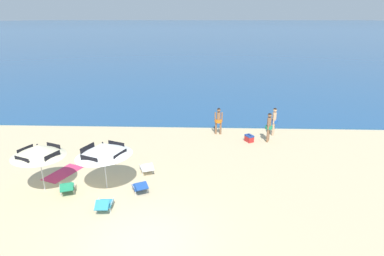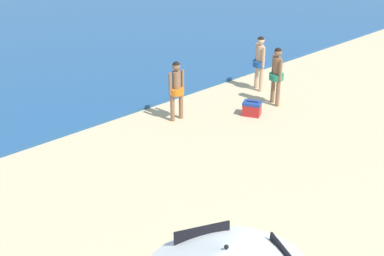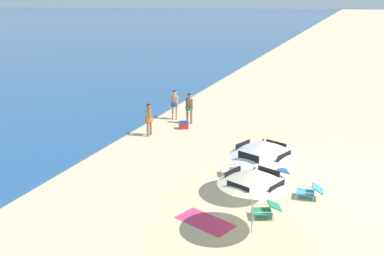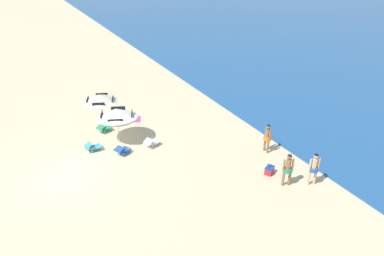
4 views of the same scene
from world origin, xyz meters
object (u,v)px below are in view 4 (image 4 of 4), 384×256
beach_umbrella_striped_second (100,98)px  person_standing_beside (267,136)px  beach_umbrella_striped_main (117,113)px  person_wading_in (288,168)px  lounge_chair_under_umbrella (93,146)px  lounge_chair_facing_sea (122,150)px  person_standing_near_shore (314,167)px  cooler_box (269,170)px  lounge_chair_spare_folded (152,142)px  lounge_chair_beside_umbrella (104,128)px  beach_towel (127,120)px

beach_umbrella_striped_second → person_standing_beside: size_ratio=1.31×
beach_umbrella_striped_main → person_wading_in: 9.64m
beach_umbrella_striped_main → lounge_chair_under_umbrella: bearing=-76.6°
lounge_chair_facing_sea → person_standing_near_shore: 9.83m
person_standing_beside → person_wading_in: person_wading_in is taller
person_standing_beside → cooler_box: (1.74, -1.19, -0.76)m
lounge_chair_under_umbrella → cooler_box: (6.31, 7.16, -0.07)m
lounge_chair_under_umbrella → cooler_box: bearing=48.6°
lounge_chair_spare_folded → lounge_chair_facing_sea: bearing=-89.4°
lounge_chair_beside_umbrella → beach_towel: bearing=118.7°
person_standing_near_shore → person_wading_in: size_ratio=1.00×
lounge_chair_under_umbrella → lounge_chair_facing_sea: 1.72m
lounge_chair_facing_sea → person_wading_in: bearing=43.2°
beach_umbrella_striped_second → lounge_chair_under_umbrella: bearing=-25.0°
lounge_chair_beside_umbrella → person_standing_beside: (6.45, 7.20, 0.69)m
person_wading_in → cooler_box: (-1.09, -0.09, -0.79)m
lounge_chair_under_umbrella → person_wading_in: size_ratio=0.54×
person_standing_beside → person_wading_in: size_ratio=0.97×
person_wading_in → beach_towel: size_ratio=0.95×
beach_umbrella_striped_second → person_standing_near_shore: 12.94m
lounge_chair_facing_sea → lounge_chair_under_umbrella: bearing=-129.5°
person_wading_in → cooler_box: 1.35m
lounge_chair_facing_sea → beach_towel: size_ratio=0.56×
lounge_chair_beside_umbrella → lounge_chair_facing_sea: lounge_chair_beside_umbrella is taller
lounge_chair_beside_umbrella → beach_towel: size_ratio=0.56×
lounge_chair_facing_sea → cooler_box: size_ratio=1.66×
person_standing_near_shore → person_standing_beside: size_ratio=1.02×
lounge_chair_under_umbrella → lounge_chair_beside_umbrella: lounge_chair_under_umbrella is taller
lounge_chair_spare_folded → beach_towel: (-3.89, -0.18, -0.27)m
beach_umbrella_striped_main → lounge_chair_facing_sea: (1.48, -0.30, -1.50)m
beach_umbrella_striped_second → lounge_chair_under_umbrella: beach_umbrella_striped_second is taller
beach_umbrella_striped_second → lounge_chair_under_umbrella: size_ratio=2.37×
lounge_chair_under_umbrella → lounge_chair_beside_umbrella: (-1.88, 1.15, 0.00)m
beach_umbrella_striped_main → beach_umbrella_striped_second: (-2.55, -0.25, 0.01)m
person_wading_in → beach_umbrella_striped_second: bearing=-150.4°
lounge_chair_beside_umbrella → person_wading_in: person_wading_in is taller
lounge_chair_spare_folded → person_wading_in: size_ratio=0.59×
lounge_chair_under_umbrella → lounge_chair_facing_sea: size_ratio=0.92×
beach_umbrella_striped_second → person_standing_near_shore: bearing=32.7°
lounge_chair_under_umbrella → person_standing_beside: person_standing_beside is taller
lounge_chair_facing_sea → lounge_chair_spare_folded: bearing=90.6°
person_standing_near_shore → cooler_box: bearing=-143.6°
beach_umbrella_striped_second → lounge_chair_beside_umbrella: 1.86m
lounge_chair_spare_folded → cooler_box: bearing=38.1°
lounge_chair_spare_folded → person_standing_beside: person_standing_beside is taller
lounge_chair_under_umbrella → person_wading_in: bearing=44.4°
beach_umbrella_striped_second → lounge_chair_spare_folded: size_ratio=2.14×
lounge_chair_beside_umbrella → beach_towel: 1.97m
beach_umbrella_striped_second → lounge_chair_beside_umbrella: (1.06, -0.22, -1.51)m
beach_umbrella_striped_second → lounge_chair_beside_umbrella: bearing=-11.8°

